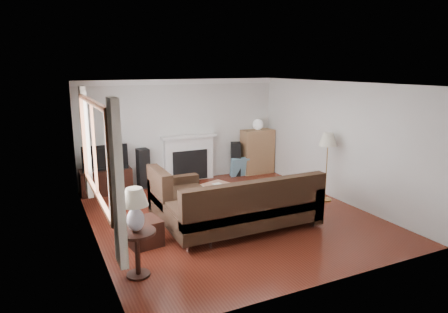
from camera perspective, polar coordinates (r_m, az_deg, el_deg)
name	(u,v)px	position (r m, az deg, el deg)	size (l,w,h in m)	color
room	(231,152)	(7.40, 1.00, 0.67)	(5.10, 5.60, 2.54)	#591F13
window	(94,150)	(6.44, -18.05, 0.95)	(0.12, 2.74, 1.54)	brown
curtain_near	(117,184)	(5.02, -14.98, -3.86)	(0.10, 0.35, 2.10)	silver
curtain_far	(86,142)	(7.96, -19.12, 1.93)	(0.10, 0.35, 2.10)	silver
fireplace	(189,158)	(9.97, -5.02, -0.18)	(1.40, 0.26, 1.15)	white
tv_stand	(106,181)	(9.38, -16.51, -3.37)	(1.11, 0.50, 0.56)	black
television	(104,157)	(9.25, -16.73, -0.02)	(0.98, 0.13, 0.57)	black
speaker_left	(143,168)	(9.57, -11.46, -1.63)	(0.26, 0.31, 0.92)	black
speaker_right	(236,159)	(10.40, 1.68, -0.36)	(0.24, 0.29, 0.88)	black
bookshelf	(257,152)	(10.66, 4.79, 0.72)	(0.85, 0.40, 1.17)	#986D47
globe_lamp	(258,125)	(10.53, 4.86, 4.56)	(0.28, 0.28, 0.28)	white
sectional_sofa	(245,205)	(6.96, 3.03, -6.88)	(2.86, 2.09, 0.93)	black
coffee_table	(210,196)	(8.22, -2.04, -5.67)	(1.03, 0.56, 0.40)	#9C644A
footstool	(144,232)	(6.61, -11.35, -10.56)	(0.50, 0.50, 0.42)	black
floor_lamp	(327,167)	(8.66, 14.44, -1.48)	(0.38, 0.38, 1.46)	#B4843E
side_table	(137,253)	(5.67, -12.27, -13.38)	(0.52, 0.52, 0.65)	black
table_lamp	(135,210)	(5.43, -12.58, -7.47)	(0.36, 0.36, 0.59)	silver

